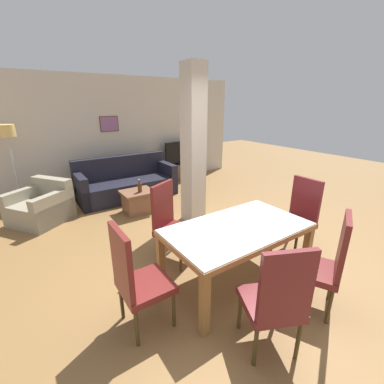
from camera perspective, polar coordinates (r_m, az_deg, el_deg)
name	(u,v)px	position (r m, az deg, el deg)	size (l,w,h in m)	color
ground_plane	(234,279)	(3.43, 9.38, -18.53)	(18.00, 18.00, 0.00)	olive
back_wall	(111,134)	(6.73, -17.64, 12.14)	(7.20, 0.09, 2.70)	beige
divider_pillar	(193,148)	(4.46, 0.28, 9.76)	(0.31, 0.36, 2.70)	beige
dining_table	(237,237)	(3.11, 9.97, -9.91)	(1.69, 0.95, 0.73)	#9D6F3B
dining_chair_head_left	(136,277)	(2.53, -12.40, -17.98)	(0.46, 0.46, 1.09)	maroon
dining_chair_far_left	(170,221)	(3.50, -4.87, -6.40)	(0.62, 0.62, 1.09)	maroon
dining_chair_head_right	(299,214)	(3.98, 22.66, -4.61)	(0.46, 0.46, 1.09)	maroon
dining_chair_near_right	(326,261)	(3.00, 27.60, -13.45)	(0.62, 0.62, 1.09)	maroon
dining_chair_near_left	(276,298)	(2.37, 18.25, -21.50)	(0.61, 0.61, 1.09)	maroon
sofa	(127,184)	(6.12, -14.33, 1.75)	(2.17, 0.89, 0.91)	black
armchair	(42,207)	(5.46, -30.40, -2.95)	(1.18, 1.18, 0.75)	gray
coffee_table	(138,201)	(5.23, -11.87, -2.01)	(0.62, 0.53, 0.44)	brown
bottle	(140,187)	(5.07, -11.54, 1.06)	(0.08, 0.08, 0.26)	#4C2D14
tv_stand	(179,171)	(7.40, -2.82, 4.64)	(0.99, 0.40, 0.43)	brown
tv_screen	(179,153)	(7.29, -2.89, 8.63)	(0.93, 0.25, 0.63)	black
floor_lamp	(8,140)	(5.97, -35.73, 9.40)	(0.31, 0.31, 1.71)	#B7B7BC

